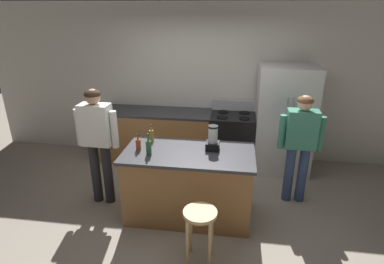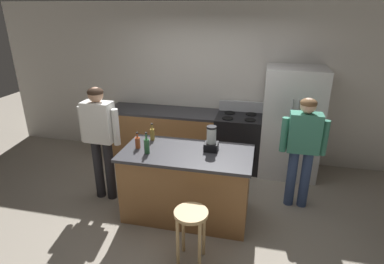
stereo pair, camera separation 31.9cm
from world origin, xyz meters
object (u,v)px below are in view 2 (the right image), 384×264
bar_stool (191,223)px  bottle_olive_oil (147,146)px  bottle_vinegar (152,134)px  blender_appliance (211,140)px  bottle_cooking_sauce (138,142)px  kitchen_island (187,184)px  person_by_sink_right (303,143)px  person_by_island_left (100,134)px  stove_range (238,141)px  refrigerator (291,123)px

bar_stool → bottle_olive_oil: size_ratio=2.30×
bottle_vinegar → bottle_olive_oil: bearing=-79.5°
blender_appliance → bottle_cooking_sauce: 0.94m
kitchen_island → person_by_sink_right: person_by_sink_right is taller
kitchen_island → person_by_island_left: 1.37m
stove_range → person_by_island_left: person_by_island_left is taller
bar_stool → blender_appliance: (0.04, 0.92, 0.56)m
blender_appliance → bottle_cooking_sauce: size_ratio=1.49×
stove_range → blender_appliance: 1.54m
refrigerator → person_by_island_left: bearing=-152.3°
kitchen_island → stove_range: size_ratio=1.49×
person_by_island_left → bar_stool: size_ratio=2.59×
person_by_sink_right → bottle_vinegar: bearing=-171.9°
kitchen_island → refrigerator: size_ratio=0.93×
person_by_sink_right → bar_stool: (-1.19, -1.36, -0.45)m
bar_stool → bottle_vinegar: (-0.79, 1.08, 0.51)m
person_by_island_left → person_by_sink_right: person_by_island_left is taller
refrigerator → person_by_sink_right: (0.09, -0.95, 0.06)m
kitchen_island → bottle_cooking_sauce: size_ratio=7.59×
stove_range → person_by_sink_right: person_by_sink_right is taller
blender_appliance → stove_range: bearing=80.4°
kitchen_island → refrigerator: (1.34, 1.50, 0.42)m
kitchen_island → bar_stool: bearing=-73.1°
blender_appliance → bottle_vinegar: size_ratio=1.36×
kitchen_island → refrigerator: 2.06m
stove_range → bottle_vinegar: size_ratio=4.67×
bottle_vinegar → refrigerator: bearing=33.1°
stove_range → bottle_vinegar: 1.73m
person_by_island_left → person_by_sink_right: size_ratio=1.06×
stove_range → bottle_cooking_sauce: (-1.16, -1.55, 0.53)m
bar_stool → bottle_cooking_sauce: bottle_cooking_sauce is taller
kitchen_island → person_by_island_left: bearing=173.6°
kitchen_island → person_by_sink_right: size_ratio=1.05×
blender_appliance → bottle_olive_oil: 0.80m
person_by_island_left → blender_appliance: 1.54m
blender_appliance → bottle_cooking_sauce: (-0.93, -0.14, -0.06)m
bar_stool → bottle_olive_oil: bearing=137.1°
stove_range → person_by_sink_right: bearing=-46.9°
bottle_olive_oil → bottle_vinegar: bottle_olive_oil is taller
stove_range → blender_appliance: size_ratio=3.43×
bottle_olive_oil → stove_range: bearing=59.2°
stove_range → person_by_island_left: 2.31m
person_by_sink_right → bottle_cooking_sauce: bearing=-164.4°
bottle_olive_oil → blender_appliance: bearing=19.1°
person_by_island_left → blender_appliance: size_ratio=5.13×
kitchen_island → blender_appliance: (0.29, 0.12, 0.59)m
kitchen_island → blender_appliance: 0.67m
person_by_sink_right → bar_stool: person_by_sink_right is taller
refrigerator → person_by_sink_right: size_ratio=1.14×
bar_stool → kitchen_island: bearing=106.9°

